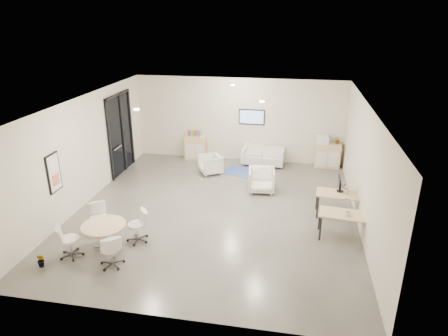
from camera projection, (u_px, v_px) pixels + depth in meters
name	position (u px, v px, depth m)	size (l,w,h in m)	color
room_shell	(215.00, 160.00, 11.16)	(9.60, 10.60, 4.80)	#4E4C47
glass_door	(120.00, 131.00, 14.16)	(0.09, 1.90, 2.85)	black
artwork	(54.00, 173.00, 10.38)	(0.05, 0.54, 1.04)	black
wall_tv	(252.00, 117.00, 15.12)	(0.98, 0.06, 0.58)	black
ceiling_spots	(214.00, 97.00, 11.39)	(3.14, 4.14, 0.03)	#FFEAC6
sideboard_left	(196.00, 148.00, 15.76)	(0.84, 0.43, 0.94)	#D1B27E
sideboard_right	(327.00, 155.00, 14.90)	(0.93, 0.45, 0.93)	#D1B27E
books	(194.00, 133.00, 15.55)	(0.48, 0.14, 0.22)	red
printer	(323.00, 139.00, 14.72)	(0.46, 0.38, 0.32)	white
loveseat	(263.00, 156.00, 15.22)	(1.64, 0.92, 0.59)	silver
blue_rug	(245.00, 172.00, 14.56)	(1.50, 1.00, 0.01)	#314898
armchair_left	(210.00, 163.00, 14.35)	(0.73, 0.68, 0.75)	silver
armchair_right	(261.00, 179.00, 12.88)	(0.82, 0.77, 0.85)	silver
desk_rear	(340.00, 196.00, 11.26)	(1.36, 0.75, 0.69)	#D1B27E
desk_front	(345.00, 216.00, 10.16)	(1.34, 0.77, 0.67)	#D1B27E
monitor	(339.00, 184.00, 11.29)	(0.20, 0.50, 0.44)	black
round_table	(104.00, 228.00, 9.67)	(1.07, 1.07, 0.65)	#D1B27E
meeting_chairs	(104.00, 233.00, 9.73)	(2.11, 2.11, 0.82)	white
plant_cabinet	(338.00, 141.00, 14.64)	(0.26, 0.29, 0.22)	#3F7F3F
plant_floor	(42.00, 264.00, 9.12)	(0.19, 0.34, 0.15)	#3F7F3F
cup	(348.00, 213.00, 10.02)	(0.13, 0.11, 0.13)	white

